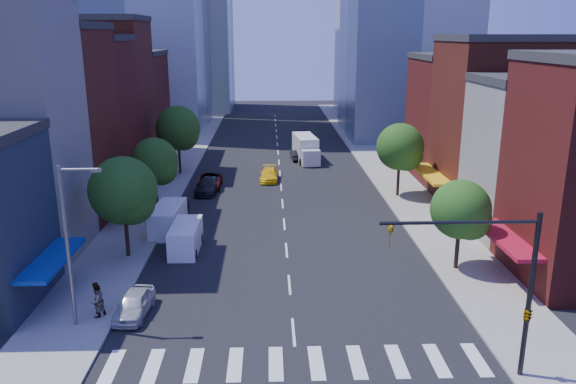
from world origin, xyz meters
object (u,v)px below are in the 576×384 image
cargo_van_far (168,220)px  traffic_car_far (304,134)px  parked_car_third (210,181)px  box_truck (306,149)px  pedestrian_far (97,301)px  pedestrian_near (98,297)px  parked_car_rear (208,186)px  parked_car_second (174,212)px  parked_car_front (134,304)px  traffic_car_oncoming (297,155)px  cargo_van_near (185,238)px  taxi (269,175)px

cargo_van_far → traffic_car_far: bearing=75.2°
parked_car_third → traffic_car_far: size_ratio=1.19×
box_truck → pedestrian_far: 43.38m
cargo_van_far → pedestrian_near: 13.95m
cargo_van_far → parked_car_rear: bearing=83.7°
parked_car_second → pedestrian_far: (-1.52, -17.32, 0.32)m
parked_car_front → traffic_car_oncoming: parked_car_front is taller
cargo_van_near → cargo_van_far: cargo_van_far is taller
box_truck → pedestrian_near: box_truck is taller
parked_car_rear → cargo_van_near: size_ratio=1.04×
parked_car_front → parked_car_second: (-0.44, 16.94, 0.09)m
parked_car_front → cargo_van_far: bearing=96.7°
traffic_car_far → pedestrian_near: pedestrian_near is taller
taxi → pedestrian_near: bearing=-105.3°
taxi → traffic_car_far: (5.37, 25.28, 0.05)m
cargo_van_far → pedestrian_far: 14.42m
taxi → pedestrian_far: pedestrian_far is taller
parked_car_second → cargo_van_near: 7.41m
parked_car_front → traffic_car_oncoming: 42.69m
traffic_car_far → pedestrian_near: 57.80m
parked_car_third → traffic_car_far: 30.40m
parked_car_front → cargo_van_far: size_ratio=0.76×
parked_car_rear → taxi: size_ratio=1.10×
parked_car_front → cargo_van_near: (1.56, 9.81, 0.33)m
traffic_car_oncoming → parked_car_second: bearing=60.0°
traffic_car_far → traffic_car_oncoming: bearing=84.7°
parked_car_front → parked_car_rear: parked_car_rear is taller
parked_car_third → cargo_van_far: 13.96m
cargo_van_near → pedestrian_far: 10.78m
traffic_car_oncoming → pedestrian_near: pedestrian_near is taller
cargo_van_near → parked_car_front: bearing=-98.2°
taxi → traffic_car_oncoming: 11.15m
parked_car_second → box_truck: (12.95, 23.58, 0.70)m
parked_car_rear → traffic_car_far: bearing=74.5°
parked_car_rear → pedestrian_far: pedestrian_far is taller
parked_car_rear → pedestrian_near: size_ratio=2.74×
parked_car_rear → taxi: (6.25, 4.68, -0.06)m
taxi → parked_car_front: bearing=-101.7°
parked_car_third → pedestrian_near: 27.90m
cargo_van_near → box_truck: size_ratio=0.61×
cargo_van_far → taxi: size_ratio=1.16×
parked_car_front → pedestrian_far: bearing=-164.3°
parked_car_third → parked_car_rear: 1.87m
traffic_car_far → pedestrian_far: pedestrian_far is taller
parked_car_front → taxi: 31.56m
box_truck → pedestrian_near: 42.96m
pedestrian_far → pedestrian_near: bearing=-133.1°
pedestrian_near → parked_car_third: bearing=-6.3°
parked_car_second → parked_car_front: bearing=-84.3°
taxi → parked_car_third: bearing=-153.2°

